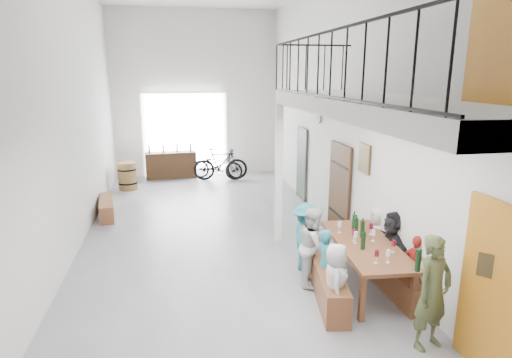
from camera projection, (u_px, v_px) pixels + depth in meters
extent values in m
plane|color=slate|center=(215.00, 236.00, 9.29)|extent=(12.00, 12.00, 0.00)
plane|color=silver|center=(196.00, 95.00, 14.35)|extent=(5.50, 0.00, 5.50)
plane|color=silver|center=(290.00, 179.00, 2.91)|extent=(5.50, 0.00, 5.50)
plane|color=silver|center=(67.00, 111.00, 8.13)|extent=(0.00, 12.00, 12.00)
plane|color=silver|center=(340.00, 107.00, 9.13)|extent=(0.00, 12.00, 12.00)
cube|color=white|center=(185.00, 135.00, 14.54)|extent=(2.80, 0.08, 2.80)
cube|color=#AD6818|center=(491.00, 290.00, 4.86)|extent=(0.06, 0.95, 2.10)
cube|color=#3D2713|center=(339.00, 190.00, 9.26)|extent=(0.06, 1.10, 2.00)
cube|color=#2F3930|center=(302.00, 164.00, 11.93)|extent=(0.06, 0.80, 2.00)
cube|color=#AD6818|center=(502.00, 10.00, 4.51)|extent=(0.06, 0.90, 1.95)
cube|color=#42351A|center=(365.00, 158.00, 8.00)|extent=(0.04, 0.45, 0.55)
cylinder|color=white|center=(319.00, 118.00, 10.35)|extent=(0.04, 0.28, 0.28)
cube|color=white|center=(377.00, 107.00, 5.88)|extent=(1.50, 5.60, 0.25)
cube|color=black|center=(329.00, 31.00, 5.51)|extent=(0.03, 5.60, 0.03)
cube|color=black|center=(327.00, 96.00, 5.71)|extent=(0.03, 5.60, 0.03)
cube|color=black|center=(315.00, 45.00, 8.30)|extent=(1.50, 0.03, 0.03)
cube|color=white|center=(279.00, 174.00, 8.75)|extent=(0.14, 0.14, 2.88)
cube|color=brown|center=(366.00, 245.00, 6.90)|extent=(1.08, 2.27, 0.06)
cube|color=brown|center=(362.00, 298.00, 6.04)|extent=(0.08, 0.08, 0.73)
cube|color=brown|center=(413.00, 295.00, 6.12)|extent=(0.08, 0.08, 0.73)
cube|color=brown|center=(326.00, 246.00, 7.87)|extent=(0.08, 0.08, 0.73)
cube|color=brown|center=(366.00, 244.00, 7.95)|extent=(0.08, 0.08, 0.73)
cube|color=brown|center=(325.00, 277.00, 6.89)|extent=(0.72, 2.24, 0.51)
cube|color=brown|center=(386.00, 274.00, 7.05)|extent=(0.28, 1.96, 0.45)
cylinder|color=black|center=(363.00, 239.00, 6.61)|extent=(0.07, 0.07, 0.35)
cylinder|color=black|center=(354.00, 220.00, 7.43)|extent=(0.07, 0.07, 0.35)
cylinder|color=black|center=(362.00, 227.00, 7.09)|extent=(0.07, 0.07, 0.35)
cylinder|color=black|center=(356.00, 224.00, 7.26)|extent=(0.07, 0.07, 0.35)
cube|color=brown|center=(107.00, 208.00, 10.60)|extent=(0.53, 1.51, 0.42)
cylinder|color=olive|center=(127.00, 176.00, 12.98)|extent=(0.56, 0.56, 0.84)
cylinder|color=black|center=(128.00, 183.00, 13.03)|extent=(0.57, 0.57, 0.05)
cylinder|color=black|center=(127.00, 169.00, 12.93)|extent=(0.57, 0.57, 0.05)
cube|color=#3D2713|center=(171.00, 165.00, 14.40)|extent=(1.70, 0.60, 0.88)
cylinder|color=black|center=(149.00, 149.00, 14.09)|extent=(0.06, 0.06, 0.28)
cylinder|color=black|center=(163.00, 148.00, 14.23)|extent=(0.06, 0.06, 0.28)
cylinder|color=black|center=(177.00, 148.00, 14.33)|extent=(0.06, 0.06, 0.28)
cylinder|color=black|center=(191.00, 147.00, 14.46)|extent=(0.06, 0.06, 0.28)
imported|color=beige|center=(336.00, 282.00, 6.07)|extent=(0.53, 0.65, 1.14)
imported|color=#25717D|center=(326.00, 263.00, 6.71)|extent=(0.34, 0.45, 1.11)
imported|color=beige|center=(314.00, 246.00, 7.08)|extent=(0.68, 0.77, 1.33)
imported|color=#25717D|center=(304.00, 237.00, 7.62)|extent=(0.72, 0.91, 1.23)
imported|color=#B4261E|center=(415.00, 270.00, 6.49)|extent=(0.45, 0.70, 1.10)
imported|color=black|center=(392.00, 248.00, 7.11)|extent=(0.42, 1.19, 1.27)
imported|color=beige|center=(377.00, 237.00, 7.73)|extent=(0.47, 0.62, 1.13)
imported|color=#46502D|center=(433.00, 293.00, 5.39)|extent=(0.64, 0.52, 1.52)
imported|color=#144718|center=(316.00, 214.00, 10.11)|extent=(0.41, 0.37, 0.42)
imported|color=black|center=(217.00, 165.00, 14.27)|extent=(1.86, 1.27, 0.93)
imported|color=black|center=(221.00, 164.00, 14.12)|extent=(1.80, 0.60, 1.07)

